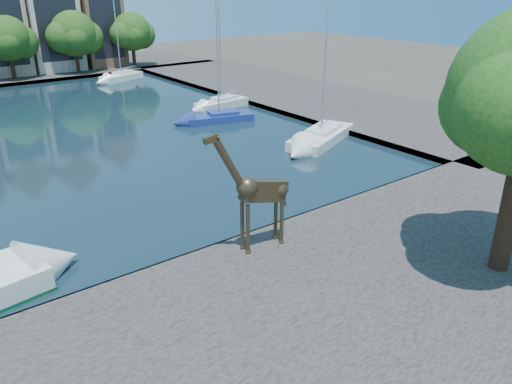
# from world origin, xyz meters

# --- Properties ---
(ground) EXTENTS (160.00, 160.00, 0.00)m
(ground) POSITION_xyz_m (0.00, 0.00, 0.00)
(ground) COLOR #38332B
(ground) RESTS_ON ground
(water_basin) EXTENTS (38.00, 50.00, 0.08)m
(water_basin) POSITION_xyz_m (0.00, 24.00, 0.04)
(water_basin) COLOR black
(water_basin) RESTS_ON ground
(near_quay) EXTENTS (50.00, 14.00, 0.50)m
(near_quay) POSITION_xyz_m (0.00, -7.00, 0.25)
(near_quay) COLOR #46413C
(near_quay) RESTS_ON ground
(right_quay) EXTENTS (14.00, 52.00, 0.50)m
(right_quay) POSITION_xyz_m (25.00, 24.00, 0.25)
(right_quay) COLOR #46413C
(right_quay) RESTS_ON ground
(townhouse_east_mid) EXTENTS (6.43, 9.18, 16.65)m
(townhouse_east_mid) POSITION_xyz_m (8.50, 55.99, 8.10)
(townhouse_east_mid) COLOR beige
(townhouse_east_mid) RESTS_ON far_quay
(townhouse_east_end) EXTENTS (5.44, 9.18, 14.43)m
(townhouse_east_end) POSITION_xyz_m (15.00, 55.99, 7.11)
(townhouse_east_end) COLOR brown
(townhouse_east_end) RESTS_ON far_quay
(far_tree_mid_east) EXTENTS (7.02, 5.40, 7.52)m
(far_tree_mid_east) POSITION_xyz_m (2.10, 50.49, 5.13)
(far_tree_mid_east) COLOR #332114
(far_tree_mid_east) RESTS_ON far_quay
(far_tree_east) EXTENTS (7.54, 5.80, 7.84)m
(far_tree_east) POSITION_xyz_m (10.11, 50.49, 5.24)
(far_tree_east) COLOR #332114
(far_tree_east) RESTS_ON far_quay
(far_tree_far_east) EXTENTS (6.76, 5.20, 7.36)m
(far_tree_far_east) POSITION_xyz_m (18.09, 50.49, 5.08)
(far_tree_far_east) COLOR #332114
(far_tree_far_east) RESTS_ON far_quay
(giraffe_statue) EXTENTS (3.97, 0.83, 5.66)m
(giraffe_statue) POSITION_xyz_m (0.38, -1.47, 3.28)
(giraffe_statue) COLOR #3D321E
(giraffe_statue) RESTS_ON near_quay
(sailboat_right_a) EXTENTS (7.85, 5.29, 11.08)m
(sailboat_right_a) POSITION_xyz_m (15.00, 9.52, 0.67)
(sailboat_right_a) COLOR silver
(sailboat_right_a) RESTS_ON water_basin
(sailboat_right_b) EXTENTS (6.28, 3.50, 11.24)m
(sailboat_right_b) POSITION_xyz_m (12.00, 19.46, 0.58)
(sailboat_right_b) COLOR navy
(sailboat_right_b) RESTS_ON water_basin
(sailboat_right_c) EXTENTS (5.83, 2.78, 9.72)m
(sailboat_right_c) POSITION_xyz_m (15.00, 23.67, 0.68)
(sailboat_right_c) COLOR silver
(sailboat_right_c) RESTS_ON water_basin
(sailboat_right_d) EXTENTS (6.10, 4.01, 10.69)m
(sailboat_right_d) POSITION_xyz_m (13.15, 43.85, 0.69)
(sailboat_right_d) COLOR white
(sailboat_right_d) RESTS_ON water_basin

